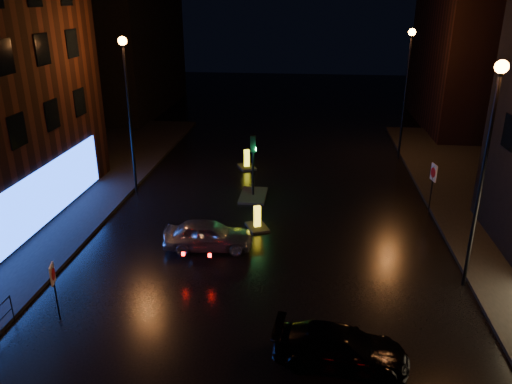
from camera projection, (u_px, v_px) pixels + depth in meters
ground at (239, 381)px, 14.29m from camera, size 120.00×120.00×0.00m
building_far_left at (119, 33)px, 45.68m from camera, size 8.00×16.00×14.00m
building_far_right at (478, 52)px, 40.13m from camera, size 8.00×14.00×12.00m
street_lamp_lfar at (127, 93)px, 25.97m from camera, size 0.44×0.44×8.37m
street_lamp_rnear at (488, 144)px, 17.00m from camera, size 0.44×0.44×8.37m
street_lamp_rfar at (407, 75)px, 31.78m from camera, size 0.44×0.44×8.37m
traffic_signal at (253, 188)px, 27.17m from camera, size 1.40×2.40×3.45m
silver_hatchback at (208, 235)px, 21.54m from camera, size 3.93×1.86×1.30m
dark_sedan at (341, 348)px, 14.76m from camera, size 4.16×2.03×1.17m
bollard_near at (257, 223)px, 23.56m from camera, size 1.31×1.52×1.13m
bollard_far at (247, 164)px, 31.78m from camera, size 1.39×1.62×1.20m
road_sign_left at (53, 279)px, 16.45m from camera, size 0.18×0.50×2.11m
road_sign_right at (433, 177)px, 24.61m from camera, size 0.17×0.63×2.59m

